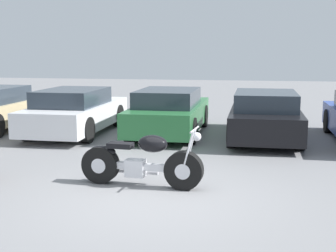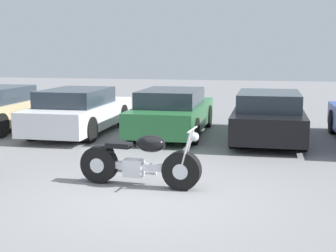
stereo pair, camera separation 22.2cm
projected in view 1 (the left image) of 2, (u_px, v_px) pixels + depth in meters
name	position (u px, v px, depth m)	size (l,w,h in m)	color
ground_plane	(151.00, 197.00, 7.58)	(60.00, 60.00, 0.00)	slate
motorcycle	(140.00, 162.00, 8.14)	(2.20, 0.64, 1.06)	black
parked_car_white	(76.00, 111.00, 13.30)	(1.85, 4.42, 1.28)	white
parked_car_green	(169.00, 112.00, 13.19)	(1.85, 4.42, 1.28)	#286B38
parked_car_black	(265.00, 116.00, 12.46)	(1.85, 4.42, 1.28)	black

